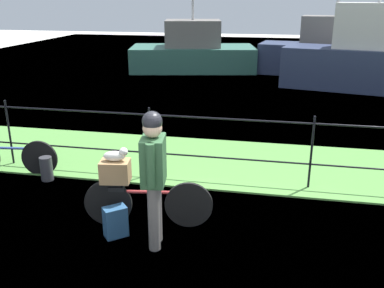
{
  "coord_description": "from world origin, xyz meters",
  "views": [
    {
      "loc": [
        0.71,
        -4.48,
        2.89
      ],
      "look_at": [
        -0.42,
        1.13,
        0.9
      ],
      "focal_mm": 40.17,
      "sensor_mm": 36.0,
      "label": 1
    }
  ],
  "objects_px": {
    "bicycle_main": "(147,203)",
    "terrier_dog": "(116,155)",
    "mooring_bollard": "(47,169)",
    "moored_boat_far": "(371,59)",
    "backpack_on_paving": "(116,222)",
    "moored_boat_near": "(332,54)",
    "moored_boat_mid": "(193,52)",
    "wooden_crate": "(115,171)",
    "cyclist_person": "(154,168)",
    "bicycle_parked": "(9,156)"
  },
  "relations": [
    {
      "from": "wooden_crate",
      "to": "bicycle_main",
      "type": "bearing_deg",
      "value": 8.62
    },
    {
      "from": "bicycle_parked",
      "to": "terrier_dog",
      "type": "bearing_deg",
      "value": -27.29
    },
    {
      "from": "cyclist_person",
      "to": "moored_boat_far",
      "type": "relative_size",
      "value": 0.3
    },
    {
      "from": "wooden_crate",
      "to": "moored_boat_near",
      "type": "relative_size",
      "value": 0.07
    },
    {
      "from": "bicycle_main",
      "to": "moored_boat_far",
      "type": "xyz_separation_m",
      "value": [
        4.41,
        9.62,
        0.65
      ]
    },
    {
      "from": "bicycle_parked",
      "to": "moored_boat_near",
      "type": "relative_size",
      "value": 0.29
    },
    {
      "from": "terrier_dog",
      "to": "moored_boat_mid",
      "type": "relative_size",
      "value": 0.06
    },
    {
      "from": "mooring_bollard",
      "to": "moored_boat_far",
      "type": "distance_m",
      "value": 10.73
    },
    {
      "from": "bicycle_main",
      "to": "moored_boat_near",
      "type": "xyz_separation_m",
      "value": [
        3.51,
        12.19,
        0.47
      ]
    },
    {
      "from": "cyclist_person",
      "to": "moored_boat_near",
      "type": "xyz_separation_m",
      "value": [
        3.27,
        12.61,
        -0.2
      ]
    },
    {
      "from": "backpack_on_paving",
      "to": "moored_boat_far",
      "type": "height_order",
      "value": "moored_boat_far"
    },
    {
      "from": "cyclist_person",
      "to": "moored_boat_near",
      "type": "height_order",
      "value": "moored_boat_near"
    },
    {
      "from": "cyclist_person",
      "to": "moored_boat_far",
      "type": "height_order",
      "value": "moored_boat_far"
    },
    {
      "from": "mooring_bollard",
      "to": "moored_boat_near",
      "type": "xyz_separation_m",
      "value": [
        5.56,
        11.1,
        0.61
      ]
    },
    {
      "from": "mooring_bollard",
      "to": "moored_boat_near",
      "type": "bearing_deg",
      "value": 63.39
    },
    {
      "from": "wooden_crate",
      "to": "mooring_bollard",
      "type": "distance_m",
      "value": 2.11
    },
    {
      "from": "wooden_crate",
      "to": "backpack_on_paving",
      "type": "relative_size",
      "value": 0.92
    },
    {
      "from": "backpack_on_paving",
      "to": "moored_boat_near",
      "type": "relative_size",
      "value": 0.07
    },
    {
      "from": "moored_boat_mid",
      "to": "cyclist_person",
      "type": "bearing_deg",
      "value": -80.7
    },
    {
      "from": "wooden_crate",
      "to": "bicycle_parked",
      "type": "relative_size",
      "value": 0.23
    },
    {
      "from": "bicycle_main",
      "to": "terrier_dog",
      "type": "relative_size",
      "value": 5.18
    },
    {
      "from": "wooden_crate",
      "to": "terrier_dog",
      "type": "height_order",
      "value": "terrier_dog"
    },
    {
      "from": "wooden_crate",
      "to": "bicycle_parked",
      "type": "bearing_deg",
      "value": 152.4
    },
    {
      "from": "bicycle_main",
      "to": "terrier_dog",
      "type": "bearing_deg",
      "value": -171.38
    },
    {
      "from": "mooring_bollard",
      "to": "moored_boat_far",
      "type": "relative_size",
      "value": 0.07
    },
    {
      "from": "wooden_crate",
      "to": "moored_boat_far",
      "type": "bearing_deg",
      "value": 63.64
    },
    {
      "from": "moored_boat_near",
      "to": "moored_boat_mid",
      "type": "height_order",
      "value": "moored_boat_near"
    },
    {
      "from": "bicycle_main",
      "to": "moored_boat_mid",
      "type": "relative_size",
      "value": 0.32
    },
    {
      "from": "mooring_bollard",
      "to": "moored_boat_mid",
      "type": "height_order",
      "value": "moored_boat_mid"
    },
    {
      "from": "wooden_crate",
      "to": "moored_boat_far",
      "type": "height_order",
      "value": "moored_boat_far"
    },
    {
      "from": "cyclist_person",
      "to": "moored_boat_far",
      "type": "bearing_deg",
      "value": 67.41
    },
    {
      "from": "cyclist_person",
      "to": "mooring_bollard",
      "type": "xyz_separation_m",
      "value": [
        -2.29,
        1.51,
        -0.8
      ]
    },
    {
      "from": "bicycle_parked",
      "to": "mooring_bollard",
      "type": "bearing_deg",
      "value": -7.71
    },
    {
      "from": "terrier_dog",
      "to": "backpack_on_paving",
      "type": "bearing_deg",
      "value": -80.23
    },
    {
      "from": "moored_boat_far",
      "to": "bicycle_main",
      "type": "bearing_deg",
      "value": -114.64
    },
    {
      "from": "moored_boat_far",
      "to": "moored_boat_near",
      "type": "bearing_deg",
      "value": 109.37
    },
    {
      "from": "terrier_dog",
      "to": "backpack_on_paving",
      "type": "xyz_separation_m",
      "value": [
        0.05,
        -0.27,
        -0.79
      ]
    },
    {
      "from": "cyclist_person",
      "to": "wooden_crate",
      "type": "bearing_deg",
      "value": 149.74
    },
    {
      "from": "cyclist_person",
      "to": "moored_boat_near",
      "type": "relative_size",
      "value": 0.3
    },
    {
      "from": "backpack_on_paving",
      "to": "mooring_bollard",
      "type": "xyz_separation_m",
      "value": [
        -1.74,
        1.42,
        0.0
      ]
    },
    {
      "from": "wooden_crate",
      "to": "terrier_dog",
      "type": "bearing_deg",
      "value": 8.62
    },
    {
      "from": "moored_boat_far",
      "to": "bicycle_parked",
      "type": "bearing_deg",
      "value": -130.43
    },
    {
      "from": "cyclist_person",
      "to": "bicycle_parked",
      "type": "bearing_deg",
      "value": 151.84
    },
    {
      "from": "bicycle_main",
      "to": "terrier_dog",
      "type": "xyz_separation_m",
      "value": [
        -0.36,
        -0.05,
        0.65
      ]
    },
    {
      "from": "mooring_bollard",
      "to": "bicycle_main",
      "type": "bearing_deg",
      "value": -28.05
    },
    {
      "from": "moored_boat_mid",
      "to": "moored_boat_far",
      "type": "bearing_deg",
      "value": -23.11
    },
    {
      "from": "cyclist_person",
      "to": "terrier_dog",
      "type": "bearing_deg",
      "value": 148.46
    },
    {
      "from": "bicycle_parked",
      "to": "moored_boat_mid",
      "type": "xyz_separation_m",
      "value": [
        0.93,
        11.1,
        0.39
      ]
    },
    {
      "from": "bicycle_parked",
      "to": "moored_boat_mid",
      "type": "distance_m",
      "value": 11.15
    },
    {
      "from": "bicycle_main",
      "to": "cyclist_person",
      "type": "xyz_separation_m",
      "value": [
        0.24,
        -0.42,
        0.67
      ]
    }
  ]
}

